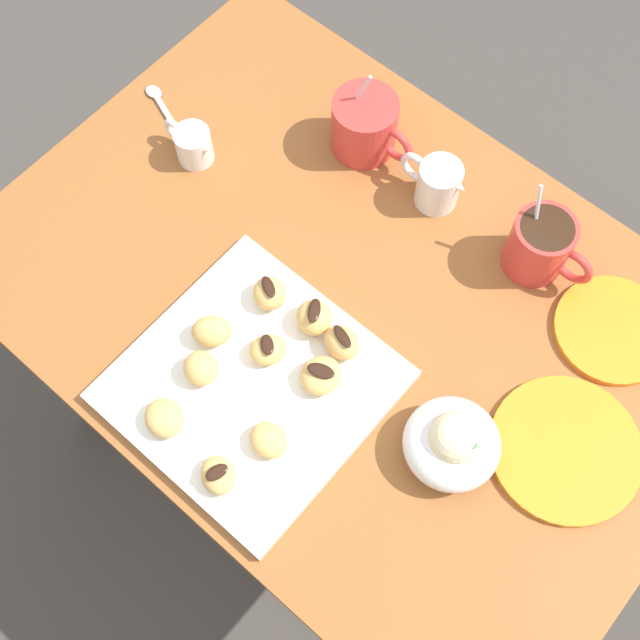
{
  "coord_description": "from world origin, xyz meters",
  "views": [
    {
      "loc": [
        0.27,
        -0.37,
        1.7
      ],
      "look_at": [
        -0.01,
        -0.05,
        0.73
      ],
      "focal_mm": 45.92,
      "sensor_mm": 36.0,
      "label": 1
    }
  ],
  "objects_px": {
    "pastry_plate_square": "(252,385)",
    "beignet_4": "(212,331)",
    "beignet_6": "(269,440)",
    "beignet_7": "(269,293)",
    "dining_table": "(346,343)",
    "ice_cream_bowl": "(452,443)",
    "coffee_mug_red_right": "(541,245)",
    "beignet_0": "(201,368)",
    "cream_pitcher_white": "(438,183)",
    "chocolate_sauce_pitcher": "(193,144)",
    "saucer_orange_right": "(565,449)",
    "beignet_3": "(164,418)",
    "saucer_orange_left": "(613,330)",
    "beignet_5": "(268,350)",
    "beignet_2": "(218,475)",
    "beignet_1": "(314,317)",
    "beignet_9": "(342,343)",
    "beignet_8": "(321,376)",
    "coffee_mug_red_left": "(365,124)"
  },
  "relations": [
    {
      "from": "saucer_orange_left",
      "to": "beignet_0",
      "type": "relative_size",
      "value": 3.35
    },
    {
      "from": "coffee_mug_red_right",
      "to": "beignet_8",
      "type": "xyz_separation_m",
      "value": [
        -0.1,
        -0.32,
        -0.02
      ]
    },
    {
      "from": "chocolate_sauce_pitcher",
      "to": "saucer_orange_right",
      "type": "bearing_deg",
      "value": -1.29
    },
    {
      "from": "ice_cream_bowl",
      "to": "beignet_7",
      "type": "relative_size",
      "value": 2.54
    },
    {
      "from": "cream_pitcher_white",
      "to": "beignet_9",
      "type": "relative_size",
      "value": 2.1
    },
    {
      "from": "ice_cream_bowl",
      "to": "saucer_orange_left",
      "type": "relative_size",
      "value": 0.77
    },
    {
      "from": "beignet_3",
      "to": "saucer_orange_right",
      "type": "bearing_deg",
      "value": 37.08
    },
    {
      "from": "saucer_orange_left",
      "to": "beignet_5",
      "type": "distance_m",
      "value": 0.45
    },
    {
      "from": "dining_table",
      "to": "ice_cream_bowl",
      "type": "height_order",
      "value": "ice_cream_bowl"
    },
    {
      "from": "beignet_1",
      "to": "beignet_4",
      "type": "height_order",
      "value": "same"
    },
    {
      "from": "coffee_mug_red_left",
      "to": "beignet_8",
      "type": "distance_m",
      "value": 0.37
    },
    {
      "from": "ice_cream_bowl",
      "to": "beignet_6",
      "type": "relative_size",
      "value": 2.43
    },
    {
      "from": "beignet_6",
      "to": "beignet_1",
      "type": "bearing_deg",
      "value": 111.92
    },
    {
      "from": "coffee_mug_red_left",
      "to": "beignet_5",
      "type": "distance_m",
      "value": 0.36
    },
    {
      "from": "cream_pitcher_white",
      "to": "coffee_mug_red_left",
      "type": "bearing_deg",
      "value": 177.3
    },
    {
      "from": "saucer_orange_right",
      "to": "beignet_7",
      "type": "height_order",
      "value": "beignet_7"
    },
    {
      "from": "pastry_plate_square",
      "to": "beignet_9",
      "type": "height_order",
      "value": "beignet_9"
    },
    {
      "from": "beignet_2",
      "to": "beignet_6",
      "type": "relative_size",
      "value": 1.0
    },
    {
      "from": "beignet_0",
      "to": "beignet_8",
      "type": "height_order",
      "value": "beignet_0"
    },
    {
      "from": "beignet_5",
      "to": "beignet_7",
      "type": "relative_size",
      "value": 1.01
    },
    {
      "from": "ice_cream_bowl",
      "to": "beignet_3",
      "type": "height_order",
      "value": "ice_cream_bowl"
    },
    {
      "from": "beignet_8",
      "to": "chocolate_sauce_pitcher",
      "type": "bearing_deg",
      "value": 158.23
    },
    {
      "from": "coffee_mug_red_right",
      "to": "beignet_7",
      "type": "xyz_separation_m",
      "value": [
        -0.23,
        -0.28,
        -0.02
      ]
    },
    {
      "from": "coffee_mug_red_left",
      "to": "beignet_1",
      "type": "distance_m",
      "value": 0.3
    },
    {
      "from": "cream_pitcher_white",
      "to": "chocolate_sauce_pitcher",
      "type": "height_order",
      "value": "cream_pitcher_white"
    },
    {
      "from": "beignet_1",
      "to": "beignet_4",
      "type": "xyz_separation_m",
      "value": [
        -0.09,
        -0.1,
        -0.0
      ]
    },
    {
      "from": "pastry_plate_square",
      "to": "beignet_4",
      "type": "relative_size",
      "value": 5.94
    },
    {
      "from": "saucer_orange_right",
      "to": "beignet_0",
      "type": "distance_m",
      "value": 0.46
    },
    {
      "from": "cream_pitcher_white",
      "to": "beignet_3",
      "type": "xyz_separation_m",
      "value": [
        -0.05,
        -0.48,
        -0.01
      ]
    },
    {
      "from": "pastry_plate_square",
      "to": "beignet_5",
      "type": "distance_m",
      "value": 0.05
    },
    {
      "from": "saucer_orange_left",
      "to": "beignet_2",
      "type": "bearing_deg",
      "value": -117.78
    },
    {
      "from": "chocolate_sauce_pitcher",
      "to": "beignet_9",
      "type": "height_order",
      "value": "chocolate_sauce_pitcher"
    },
    {
      "from": "beignet_6",
      "to": "beignet_7",
      "type": "xyz_separation_m",
      "value": [
        -0.13,
        0.14,
        0.0
      ]
    },
    {
      "from": "saucer_orange_left",
      "to": "beignet_1",
      "type": "bearing_deg",
      "value": -139.84
    },
    {
      "from": "beignet_0",
      "to": "beignet_7",
      "type": "bearing_deg",
      "value": 92.21
    },
    {
      "from": "coffee_mug_red_right",
      "to": "beignet_0",
      "type": "height_order",
      "value": "coffee_mug_red_right"
    },
    {
      "from": "beignet_2",
      "to": "beignet_4",
      "type": "bearing_deg",
      "value": 136.06
    },
    {
      "from": "dining_table",
      "to": "beignet_6",
      "type": "relative_size",
      "value": 19.98
    },
    {
      "from": "pastry_plate_square",
      "to": "beignet_3",
      "type": "bearing_deg",
      "value": -113.42
    },
    {
      "from": "beignet_1",
      "to": "beignet_9",
      "type": "distance_m",
      "value": 0.05
    },
    {
      "from": "beignet_3",
      "to": "beignet_4",
      "type": "bearing_deg",
      "value": 106.06
    },
    {
      "from": "beignet_0",
      "to": "beignet_1",
      "type": "distance_m",
      "value": 0.16
    },
    {
      "from": "saucer_orange_left",
      "to": "ice_cream_bowl",
      "type": "bearing_deg",
      "value": -103.81
    },
    {
      "from": "ice_cream_bowl",
      "to": "chocolate_sauce_pitcher",
      "type": "relative_size",
      "value": 1.28
    },
    {
      "from": "beignet_2",
      "to": "beignet_4",
      "type": "distance_m",
      "value": 0.18
    },
    {
      "from": "beignet_3",
      "to": "beignet_0",
      "type": "bearing_deg",
      "value": 97.73
    },
    {
      "from": "beignet_2",
      "to": "beignet_3",
      "type": "distance_m",
      "value": 0.1
    },
    {
      "from": "beignet_0",
      "to": "beignet_3",
      "type": "xyz_separation_m",
      "value": [
        0.01,
        -0.07,
        -0.0
      ]
    },
    {
      "from": "beignet_5",
      "to": "saucer_orange_left",
      "type": "bearing_deg",
      "value": 45.68
    },
    {
      "from": "dining_table",
      "to": "beignet_7",
      "type": "relative_size",
      "value": 20.86
    }
  ]
}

